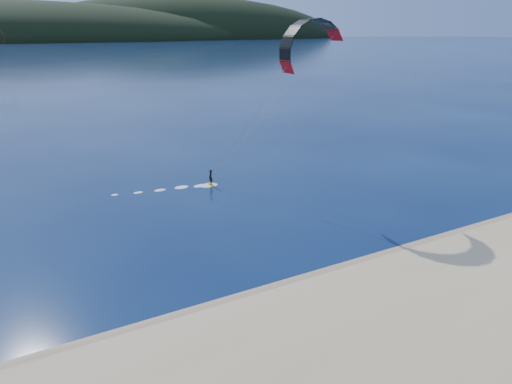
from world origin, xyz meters
TOP-DOWN VIEW (x-y plane):
  - ground at (0.00, 0.00)m, footprint 1800.00×1800.00m
  - wet_sand at (0.00, 4.50)m, footprint 220.00×2.50m
  - headland at (0.63, 745.28)m, footprint 1200.00×310.00m
  - kitesurfer_near at (13.10, 21.30)m, footprint 23.54×7.78m

SIDE VIEW (x-z plane):
  - ground at x=0.00m, z-range 0.00..0.00m
  - headland at x=0.63m, z-range -70.00..70.00m
  - wet_sand at x=0.00m, z-range 0.00..0.10m
  - kitesurfer_near at x=13.10m, z-range 4.43..21.84m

